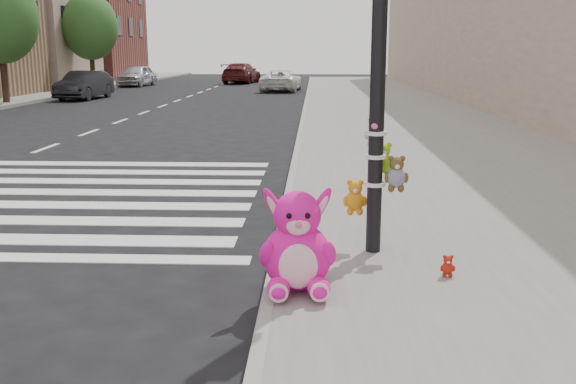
# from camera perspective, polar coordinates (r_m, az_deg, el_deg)

# --- Properties ---
(ground) EXTENTS (120.00, 120.00, 0.00)m
(ground) POSITION_cam_1_polar(r_m,az_deg,el_deg) (5.81, -17.78, -11.38)
(ground) COLOR black
(ground) RESTS_ON ground
(sidewalk_near) EXTENTS (7.00, 80.00, 0.14)m
(sidewalk_near) POSITION_cam_1_polar(r_m,az_deg,el_deg) (15.44, 13.80, 3.82)
(sidewalk_near) COLOR slate
(sidewalk_near) RESTS_ON ground
(curb_edge) EXTENTS (0.12, 80.00, 0.15)m
(curb_edge) POSITION_cam_1_polar(r_m,az_deg,el_deg) (15.14, 0.87, 4.02)
(curb_edge) COLOR gray
(curb_edge) RESTS_ON ground
(bld_far_d) EXTENTS (6.00, 8.00, 10.00)m
(bld_far_d) POSITION_cam_1_polar(r_m,az_deg,el_deg) (43.70, -21.93, 15.14)
(bld_far_d) COLOR tan
(bld_far_d) RESTS_ON ground
(bld_far_e) EXTENTS (6.00, 10.00, 9.00)m
(bld_far_e) POSITION_cam_1_polar(r_m,az_deg,el_deg) (53.92, -17.02, 14.28)
(bld_far_e) COLOR brown
(bld_far_e) RESTS_ON ground
(signal_pole) EXTENTS (0.69, 0.49, 4.00)m
(signal_pole) POSITION_cam_1_polar(r_m,az_deg,el_deg) (6.84, 8.00, 8.05)
(signal_pole) COLOR black
(signal_pole) RESTS_ON sidewalk_near
(tree_far_c) EXTENTS (3.20, 3.20, 5.44)m
(tree_far_c) POSITION_cam_1_polar(r_m,az_deg,el_deg) (40.21, -17.20, 13.85)
(tree_far_c) COLOR #382619
(tree_far_c) RESTS_ON sidewalk_far
(pink_bunny) EXTENTS (0.70, 0.75, 0.98)m
(pink_bunny) POSITION_cam_1_polar(r_m,az_deg,el_deg) (5.82, 0.83, -5.05)
(pink_bunny) COLOR #FF15A6
(pink_bunny) RESTS_ON sidewalk_near
(red_teddy) EXTENTS (0.15, 0.11, 0.22)m
(red_teddy) POSITION_cam_1_polar(r_m,az_deg,el_deg) (6.45, 14.01, -6.39)
(red_teddy) COLOR #B32211
(red_teddy) RESTS_ON sidewalk_near
(car_dark_far) EXTENTS (1.69, 4.18, 1.35)m
(car_dark_far) POSITION_cam_1_polar(r_m,az_deg,el_deg) (32.71, -17.64, 9.05)
(car_dark_far) COLOR black
(car_dark_far) RESTS_ON ground
(car_white_near) EXTENTS (2.37, 4.54, 1.22)m
(car_white_near) POSITION_cam_1_polar(r_m,az_deg,el_deg) (37.42, -0.59, 9.88)
(car_white_near) COLOR white
(car_white_near) RESTS_ON ground
(car_maroon_near) EXTENTS (2.61, 5.15, 1.43)m
(car_maroon_near) POSITION_cam_1_polar(r_m,az_deg,el_deg) (46.99, -4.17, 10.50)
(car_maroon_near) COLOR #4E1616
(car_maroon_near) RESTS_ON ground
(car_silver_deep) EXTENTS (2.05, 4.23, 1.39)m
(car_silver_deep) POSITION_cam_1_polar(r_m,az_deg,el_deg) (44.01, -13.29, 10.05)
(car_silver_deep) COLOR silver
(car_silver_deep) RESTS_ON ground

